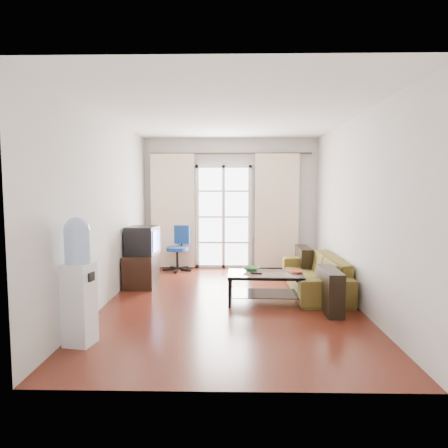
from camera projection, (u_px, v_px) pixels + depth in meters
The scene contains 20 objects.
floor at pixel (230, 302), 5.88m from camera, with size 5.20×5.20×0.00m, color maroon.
ceiling at pixel (230, 115), 5.64m from camera, with size 5.20×5.20×0.00m, color white.
wall_back at pixel (231, 204), 8.35m from camera, with size 3.60×0.02×2.70m, color silver.
wall_front at pixel (228, 229), 3.17m from camera, with size 3.60×0.02×2.70m, color silver.
wall_left at pixel (106, 211), 5.79m from camera, with size 0.02×5.20×2.70m, color silver.
wall_right at pixel (355, 211), 5.72m from camera, with size 0.02×5.20×2.70m, color silver.
french_door at pixel (224, 217), 8.32m from camera, with size 1.16×0.06×2.15m.
curtain_rod at pixel (231, 153), 8.15m from camera, with size 0.04×0.04×3.30m, color #4C3F2D.
curtain_left at pixel (173, 211), 8.27m from camera, with size 0.90×0.07×2.35m, color #FFEACD.
curtain_right at pixel (277, 211), 8.22m from camera, with size 0.90×0.07×2.35m, color #FFEACD.
radiator at pixel (269, 253), 8.32m from camera, with size 0.64×0.12×0.64m, color gray.
sofa at pixel (315, 274), 6.43m from camera, with size 0.79×2.02×0.59m, color olive.
coffee_table at pixel (265, 284), 5.84m from camera, with size 1.10×0.65×0.44m.
bowl at pixel (251, 269), 5.98m from camera, with size 0.31×0.31×0.06m, color #31802E.
book at pixel (289, 272), 5.87m from camera, with size 0.21×0.26×0.02m, color #AE151E.
remote at pixel (256, 273), 5.78m from camera, with size 0.17×0.05×0.02m, color black.
tv_stand at pixel (141, 270), 6.82m from camera, with size 0.50×0.74×0.54m, color black.
crt_tv at pixel (141, 240), 6.81m from camera, with size 0.57×0.57×0.48m.
task_chair at pixel (178, 257), 8.12m from camera, with size 0.78×0.78×0.91m.
water_cooler at pixel (79, 279), 4.23m from camera, with size 0.33×0.33×1.37m.
Camera 1 is at (0.03, -5.75, 1.68)m, focal length 32.00 mm.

